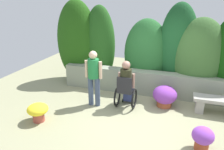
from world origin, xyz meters
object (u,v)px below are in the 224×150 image
object	(u,v)px
person_standing_companion	(94,75)
person_in_wheelchair	(126,86)
stone_bench	(221,104)
flower_pot_terracotta_by_wall	(38,111)
flower_pot_red_accent	(165,96)
flower_pot_purple_near	(203,138)

from	to	relation	value
person_standing_companion	person_in_wheelchair	bearing A→B (deg)	28.52
stone_bench	flower_pot_terracotta_by_wall	xyz separation A→B (m)	(-4.28, -1.75, -0.00)
stone_bench	flower_pot_red_accent	world-z (taller)	flower_pot_red_accent
flower_pot_terracotta_by_wall	person_standing_companion	bearing A→B (deg)	51.22
flower_pot_terracotta_by_wall	flower_pot_red_accent	world-z (taller)	flower_pot_red_accent
stone_bench	flower_pot_purple_near	bearing A→B (deg)	-105.83
person_in_wheelchair	person_standing_companion	world-z (taller)	person_standing_companion
flower_pot_red_accent	stone_bench	bearing A→B (deg)	-0.28
flower_pot_terracotta_by_wall	person_in_wheelchair	bearing A→B (deg)	37.39
person_standing_companion	flower_pot_red_accent	size ratio (longest dim) A/B	2.37
stone_bench	flower_pot_terracotta_by_wall	bearing A→B (deg)	-155.49
stone_bench	flower_pot_terracotta_by_wall	world-z (taller)	flower_pot_terracotta_by_wall
stone_bench	flower_pot_red_accent	size ratio (longest dim) A/B	2.08
stone_bench	flower_pot_red_accent	bearing A→B (deg)	-178.05
person_standing_companion	flower_pot_purple_near	distance (m)	3.04
stone_bench	person_in_wheelchair	size ratio (longest dim) A/B	1.03
flower_pot_purple_near	flower_pot_terracotta_by_wall	size ratio (longest dim) A/B	0.99
flower_pot_red_accent	flower_pot_purple_near	bearing A→B (deg)	-62.04
person_standing_companion	flower_pot_terracotta_by_wall	xyz separation A→B (m)	(-0.98, -1.21, -0.62)
person_in_wheelchair	flower_pot_terracotta_by_wall	distance (m)	2.34
person_in_wheelchair	flower_pot_terracotta_by_wall	xyz separation A→B (m)	(-1.84, -1.41, -0.34)
flower_pot_purple_near	stone_bench	bearing A→B (deg)	71.94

